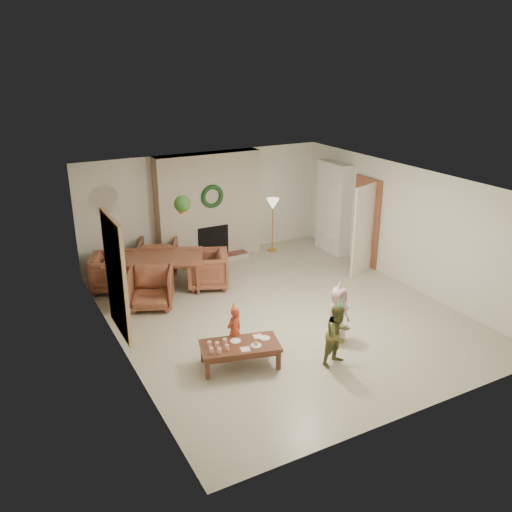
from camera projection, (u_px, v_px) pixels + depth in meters
floor at (280, 311)px, 10.13m from camera, size 7.00×7.00×0.00m
ceiling at (282, 182)px, 9.24m from camera, size 7.00×7.00×0.00m
wall_back at (205, 205)px, 12.57m from camera, size 7.00×0.00×7.00m
wall_front at (421, 333)px, 6.80m from camera, size 7.00×0.00×7.00m
wall_left at (117, 281)px, 8.36m from camera, size 0.00×7.00×7.00m
wall_right at (406, 226)px, 11.01m from camera, size 0.00×7.00×7.00m
fireplace_mass at (209, 207)px, 12.40m from camera, size 2.50×0.40×2.50m
fireplace_hearth at (216, 259)px, 12.54m from camera, size 1.60×0.30×0.12m
fireplace_firebox at (213, 241)px, 12.54m from camera, size 0.75×0.12×0.75m
fireplace_wreath at (212, 196)px, 12.11m from camera, size 0.54×0.10×0.54m
floor_lamp_base at (272, 250)px, 13.28m from camera, size 0.25×0.25×0.03m
floor_lamp_post at (273, 227)px, 13.06m from camera, size 0.03×0.03×1.19m
floor_lamp_shade at (273, 204)px, 12.86m from camera, size 0.32×0.32×0.26m
bookshelf_carcass at (333, 208)px, 12.88m from camera, size 0.30×1.00×2.20m
bookshelf_shelf_a at (331, 233)px, 13.11m from camera, size 0.30×0.92×0.03m
bookshelf_shelf_b at (332, 218)px, 12.96m from camera, size 0.30×0.92×0.03m
bookshelf_shelf_c at (333, 202)px, 12.82m from camera, size 0.30×0.92×0.03m
bookshelf_shelf_d at (334, 185)px, 12.68m from camera, size 0.30×0.92×0.03m
books_row_lower at (334, 230)px, 12.92m from camera, size 0.20×0.40×0.24m
books_row_mid at (330, 212)px, 12.95m from camera, size 0.20×0.44×0.24m
books_row_upper at (335, 198)px, 12.68m from camera, size 0.20×0.36×0.22m
door_frame at (366, 222)px, 12.06m from camera, size 0.05×0.86×2.04m
door_leaf at (363, 230)px, 11.59m from camera, size 0.77×0.32×2.00m
curtain_panel at (116, 276)px, 8.54m from camera, size 0.06×1.20×2.00m
dining_table at (155, 273)px, 11.02m from camera, size 2.25×1.79×0.69m
dining_chair_near at (151, 288)px, 10.20m from camera, size 1.08×1.10×0.77m
dining_chair_far at (159, 256)px, 11.82m from camera, size 1.08×1.10×0.77m
dining_chair_left at (113, 272)px, 10.94m from camera, size 1.10×1.08×0.77m
dining_chair_right at (208, 269)px, 11.09m from camera, size 1.10×1.08×0.77m
hanging_plant_cord at (182, 192)px, 10.03m from camera, size 0.01×0.01×0.70m
hanging_plant_pot at (183, 210)px, 10.15m from camera, size 0.16×0.16×0.12m
hanging_plant_foliage at (182, 204)px, 10.11m from camera, size 0.32×0.32×0.32m
coffee_table_top at (240, 346)px, 8.26m from camera, size 1.33×0.90×0.06m
coffee_table_apron at (240, 350)px, 8.29m from camera, size 1.22×0.78×0.07m
coffee_leg_fl at (207, 369)px, 7.98m from camera, size 0.08×0.08×0.32m
coffee_leg_fr at (278, 360)px, 8.23m from camera, size 0.08×0.08×0.32m
coffee_leg_bl at (203, 353)px, 8.43m from camera, size 0.08×0.08×0.32m
coffee_leg_br at (270, 344)px, 8.68m from camera, size 0.08×0.08×0.32m
cup_a at (211, 350)px, 8.01m from camera, size 0.08×0.08×0.08m
cup_b at (209, 344)px, 8.18m from camera, size 0.08×0.08×0.08m
cup_c at (219, 351)px, 7.99m from camera, size 0.08×0.08×0.08m
cup_d at (217, 345)px, 8.16m from camera, size 0.08×0.08×0.08m
cup_e at (227, 347)px, 8.09m from camera, size 0.08×0.08×0.08m
cup_f at (225, 341)px, 8.26m from camera, size 0.08×0.08×0.08m
plate_a at (236, 341)px, 8.34m from camera, size 0.21×0.21×0.01m
plate_b at (256, 345)px, 8.22m from camera, size 0.21×0.21×0.01m
plate_c at (265, 338)px, 8.43m from camera, size 0.21×0.21×0.01m
food_scoop at (256, 343)px, 8.21m from camera, size 0.08×0.08×0.07m
napkin_left at (245, 349)px, 8.11m from camera, size 0.17×0.17×0.01m
napkin_right at (258, 336)px, 8.48m from camera, size 0.17×0.17×0.01m
child_red at (234, 331)px, 8.53m from camera, size 0.36×0.29×0.85m
party_hat_red at (234, 305)px, 8.37m from camera, size 0.12×0.12×0.16m
child_plaid at (338, 334)px, 8.27m from camera, size 0.56×0.48×1.02m
party_hat_plaid at (340, 303)px, 8.07m from camera, size 0.14×0.14×0.17m
child_pink at (338, 315)px, 8.92m from camera, size 0.55×0.43×0.99m
party_hat_pink at (340, 285)px, 8.73m from camera, size 0.14×0.14×0.18m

